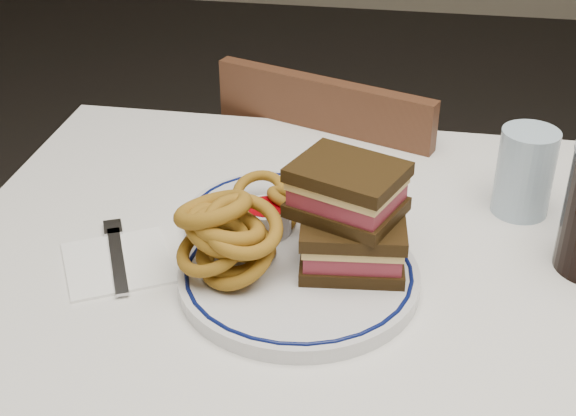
% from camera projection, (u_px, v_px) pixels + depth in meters
% --- Properties ---
extents(dining_table, '(1.27, 0.87, 0.75)m').
position_uv_depth(dining_table, '(435.00, 354.00, 1.01)').
color(dining_table, white).
rests_on(dining_table, floor).
extents(chair_far, '(0.49, 0.49, 0.83)m').
position_uv_depth(chair_far, '(344.00, 245.00, 1.56)').
color(chair_far, '#3F2214').
rests_on(chair_far, floor).
extents(main_plate, '(0.29, 0.29, 0.02)m').
position_uv_depth(main_plate, '(299.00, 276.00, 0.95)').
color(main_plate, silver).
rests_on(main_plate, dining_table).
extents(reuben_sandwich, '(0.15, 0.14, 0.13)m').
position_uv_depth(reuben_sandwich, '(350.00, 217.00, 0.93)').
color(reuben_sandwich, black).
rests_on(reuben_sandwich, main_plate).
extents(onion_rings_main, '(0.14, 0.13, 0.12)m').
position_uv_depth(onion_rings_main, '(228.00, 236.00, 0.92)').
color(onion_rings_main, brown).
rests_on(onion_rings_main, main_plate).
extents(ketchup_ramekin, '(0.06, 0.06, 0.04)m').
position_uv_depth(ketchup_ramekin, '(267.00, 217.00, 1.01)').
color(ketchup_ramekin, silver).
rests_on(ketchup_ramekin, main_plate).
extents(water_glass, '(0.08, 0.08, 0.12)m').
position_uv_depth(water_glass, '(525.00, 172.00, 1.07)').
color(water_glass, '#A2BCD1').
rests_on(water_glass, dining_table).
extents(far_plate, '(0.24, 0.24, 0.02)m').
position_uv_depth(far_plate, '(275.00, 219.00, 1.06)').
color(far_plate, silver).
rests_on(far_plate, dining_table).
extents(onion_rings_far, '(0.13, 0.12, 0.07)m').
position_uv_depth(onion_rings_far, '(280.00, 202.00, 1.05)').
color(onion_rings_far, brown).
rests_on(onion_rings_far, far_plate).
extents(napkin_fork, '(0.17, 0.18, 0.01)m').
position_uv_depth(napkin_fork, '(118.00, 261.00, 0.99)').
color(napkin_fork, white).
rests_on(napkin_fork, dining_table).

